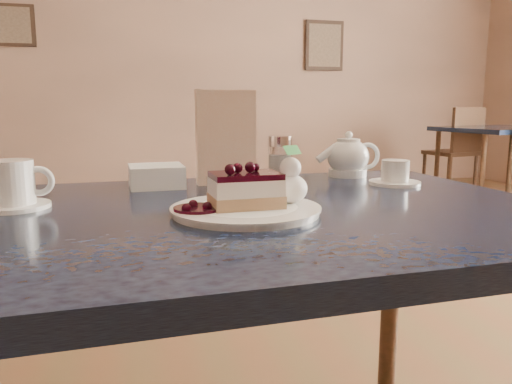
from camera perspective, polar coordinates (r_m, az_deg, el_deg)
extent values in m
cube|color=tan|center=(5.56, -10.43, 15.60)|extent=(8.00, 0.02, 3.00)
cube|color=black|center=(5.64, -26.54, 16.72)|extent=(0.50, 0.03, 0.40)
cube|color=black|center=(5.96, 7.82, 16.24)|extent=(0.45, 0.03, 0.55)
cube|color=#17243F|center=(0.91, -2.00, -3.08)|extent=(1.22, 0.84, 0.04)
cylinder|color=#4F2D1C|center=(1.53, 15.05, -12.62)|extent=(0.05, 0.05, 0.71)
cylinder|color=white|center=(0.86, -1.18, -2.11)|extent=(0.25, 0.25, 0.01)
cube|color=tan|center=(0.86, -1.19, -1.00)|extent=(0.12, 0.09, 0.02)
cube|color=white|center=(0.85, -1.19, 0.65)|extent=(0.12, 0.09, 0.03)
cube|color=black|center=(0.85, -1.20, 1.91)|extent=(0.12, 0.08, 0.01)
ellipsoid|color=white|center=(0.89, 3.92, 0.38)|extent=(0.06, 0.06, 0.05)
cylinder|color=black|center=(0.84, -6.72, -1.91)|extent=(0.08, 0.08, 0.01)
cylinder|color=white|center=(1.01, -26.00, -1.44)|extent=(0.13, 0.13, 0.01)
cylinder|color=white|center=(1.00, -26.19, 1.02)|extent=(0.08, 0.08, 0.08)
torus|color=white|center=(0.99, -23.60, 1.15)|extent=(0.06, 0.01, 0.06)
cylinder|color=white|center=(1.22, 15.57, 1.03)|extent=(0.12, 0.12, 0.01)
cylinder|color=white|center=(1.22, 15.63, 2.37)|extent=(0.06, 0.06, 0.05)
ellipsoid|color=white|center=(1.33, 10.47, 3.78)|extent=(0.11, 0.11, 0.09)
cylinder|color=white|center=(1.33, 10.54, 6.04)|extent=(0.06, 0.06, 0.01)
cylinder|color=white|center=(1.30, 7.47, 3.73)|extent=(0.06, 0.02, 0.05)
cube|color=beige|center=(1.18, -3.45, 6.23)|extent=(0.14, 0.03, 0.22)
cylinder|color=white|center=(1.25, 2.73, 3.34)|extent=(0.06, 0.06, 0.08)
cylinder|color=silver|center=(1.24, 2.75, 5.85)|extent=(0.06, 0.06, 0.02)
cube|color=white|center=(1.16, -11.32, 1.81)|extent=(0.12, 0.12, 0.05)
cube|color=#17243F|center=(5.03, 26.16, 6.46)|extent=(1.11, 0.95, 0.04)
cylinder|color=#4F2D1C|center=(4.55, 24.42, 1.65)|extent=(0.04, 0.04, 0.70)
cylinder|color=#4F2D1C|center=(5.05, 19.95, 2.68)|extent=(0.04, 0.04, 0.70)
cylinder|color=#4F2D1C|center=(5.56, 27.00, 2.81)|extent=(0.04, 0.04, 0.70)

